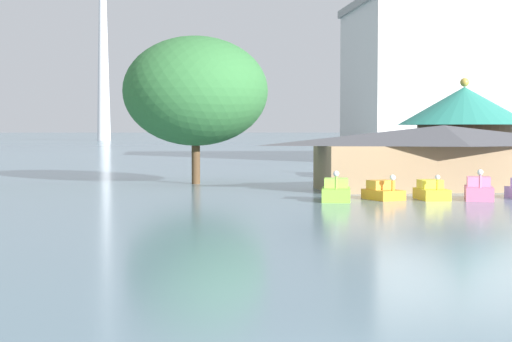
{
  "coord_description": "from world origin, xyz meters",
  "views": [
    {
      "loc": [
        -3.17,
        -11.78,
        4.1
      ],
      "look_at": [
        1.26,
        24.82,
        2.16
      ],
      "focal_mm": 55.74,
      "sensor_mm": 36.0,
      "label": 1
    }
  ],
  "objects_px": {
    "pedal_boat_yellow": "(431,192)",
    "green_roof_pavilion": "(464,126)",
    "pedal_boat_pink": "(479,190)",
    "boathouse": "(443,156)",
    "pedal_boat_orange": "(383,192)",
    "background_building_block": "(497,82)",
    "shoreline_tree_mid": "(196,91)",
    "pedal_boat_lime": "(336,192)"
  },
  "relations": [
    {
      "from": "shoreline_tree_mid",
      "to": "boathouse",
      "type": "bearing_deg",
      "value": -25.28
    },
    {
      "from": "pedal_boat_lime",
      "to": "shoreline_tree_mid",
      "type": "xyz_separation_m",
      "value": [
        -7.3,
        15.23,
        6.41
      ]
    },
    {
      "from": "boathouse",
      "to": "background_building_block",
      "type": "relative_size",
      "value": 0.47
    },
    {
      "from": "boathouse",
      "to": "background_building_block",
      "type": "height_order",
      "value": "background_building_block"
    },
    {
      "from": "pedal_boat_pink",
      "to": "shoreline_tree_mid",
      "type": "distance_m",
      "value": 22.89
    },
    {
      "from": "shoreline_tree_mid",
      "to": "background_building_block",
      "type": "distance_m",
      "value": 57.6
    },
    {
      "from": "green_roof_pavilion",
      "to": "pedal_boat_lime",
      "type": "bearing_deg",
      "value": -130.59
    },
    {
      "from": "pedal_boat_lime",
      "to": "shoreline_tree_mid",
      "type": "distance_m",
      "value": 18.07
    },
    {
      "from": "pedal_boat_pink",
      "to": "boathouse",
      "type": "relative_size",
      "value": 0.17
    },
    {
      "from": "boathouse",
      "to": "shoreline_tree_mid",
      "type": "height_order",
      "value": "shoreline_tree_mid"
    },
    {
      "from": "pedal_boat_lime",
      "to": "pedal_boat_yellow",
      "type": "bearing_deg",
      "value": 106.77
    },
    {
      "from": "boathouse",
      "to": "shoreline_tree_mid",
      "type": "xyz_separation_m",
      "value": [
        -16.39,
        7.74,
        4.64
      ]
    },
    {
      "from": "green_roof_pavilion",
      "to": "boathouse",
      "type": "bearing_deg",
      "value": -119.05
    },
    {
      "from": "shoreline_tree_mid",
      "to": "background_building_block",
      "type": "height_order",
      "value": "background_building_block"
    },
    {
      "from": "pedal_boat_lime",
      "to": "green_roof_pavilion",
      "type": "bearing_deg",
      "value": 152.36
    },
    {
      "from": "pedal_boat_lime",
      "to": "pedal_boat_pink",
      "type": "relative_size",
      "value": 0.9
    },
    {
      "from": "pedal_boat_lime",
      "to": "boathouse",
      "type": "xyz_separation_m",
      "value": [
        9.09,
        7.49,
        1.76
      ]
    },
    {
      "from": "pedal_boat_lime",
      "to": "pedal_boat_yellow",
      "type": "relative_size",
      "value": 1.12
    },
    {
      "from": "pedal_boat_pink",
      "to": "background_building_block",
      "type": "xyz_separation_m",
      "value": [
        25.47,
        55.44,
        9.73
      ]
    },
    {
      "from": "green_roof_pavilion",
      "to": "shoreline_tree_mid",
      "type": "height_order",
      "value": "shoreline_tree_mid"
    },
    {
      "from": "pedal_boat_yellow",
      "to": "boathouse",
      "type": "distance_m",
      "value": 8.05
    },
    {
      "from": "pedal_boat_orange",
      "to": "boathouse",
      "type": "distance_m",
      "value": 9.33
    },
    {
      "from": "pedal_boat_pink",
      "to": "shoreline_tree_mid",
      "type": "xyz_separation_m",
      "value": [
        -15.75,
        15.33,
        6.39
      ]
    },
    {
      "from": "pedal_boat_lime",
      "to": "pedal_boat_orange",
      "type": "relative_size",
      "value": 1.03
    },
    {
      "from": "pedal_boat_orange",
      "to": "pedal_boat_yellow",
      "type": "distance_m",
      "value": 2.85
    },
    {
      "from": "pedal_boat_lime",
      "to": "boathouse",
      "type": "height_order",
      "value": "boathouse"
    },
    {
      "from": "green_roof_pavilion",
      "to": "pedal_boat_yellow",
      "type": "bearing_deg",
      "value": -117.32
    },
    {
      "from": "pedal_boat_yellow",
      "to": "background_building_block",
      "type": "xyz_separation_m",
      "value": [
        28.15,
        54.95,
        9.81
      ]
    },
    {
      "from": "pedal_boat_yellow",
      "to": "green_roof_pavilion",
      "type": "xyz_separation_m",
      "value": [
        8.25,
        15.98,
        3.93
      ]
    },
    {
      "from": "pedal_boat_pink",
      "to": "green_roof_pavilion",
      "type": "height_order",
      "value": "green_roof_pavilion"
    },
    {
      "from": "shoreline_tree_mid",
      "to": "background_building_block",
      "type": "relative_size",
      "value": 0.29
    },
    {
      "from": "green_roof_pavilion",
      "to": "shoreline_tree_mid",
      "type": "relative_size",
      "value": 0.95
    },
    {
      "from": "background_building_block",
      "to": "boathouse",
      "type": "bearing_deg",
      "value": -117.43
    },
    {
      "from": "pedal_boat_orange",
      "to": "green_roof_pavilion",
      "type": "xyz_separation_m",
      "value": [
        11.08,
        15.64,
        3.94
      ]
    },
    {
      "from": "pedal_boat_orange",
      "to": "pedal_boat_pink",
      "type": "distance_m",
      "value": 5.57
    },
    {
      "from": "pedal_boat_yellow",
      "to": "green_roof_pavilion",
      "type": "bearing_deg",
      "value": 153.31
    },
    {
      "from": "pedal_boat_lime",
      "to": "pedal_boat_orange",
      "type": "xyz_separation_m",
      "value": [
        2.94,
        0.72,
        -0.08
      ]
    },
    {
      "from": "pedal_boat_yellow",
      "to": "boathouse",
      "type": "relative_size",
      "value": 0.14
    },
    {
      "from": "pedal_boat_lime",
      "to": "shoreline_tree_mid",
      "type": "relative_size",
      "value": 0.25
    },
    {
      "from": "green_roof_pavilion",
      "to": "background_building_block",
      "type": "height_order",
      "value": "background_building_block"
    },
    {
      "from": "pedal_boat_orange",
      "to": "pedal_boat_yellow",
      "type": "bearing_deg",
      "value": 65.22
    },
    {
      "from": "green_roof_pavilion",
      "to": "pedal_boat_orange",
      "type": "bearing_deg",
      "value": -125.32
    }
  ]
}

